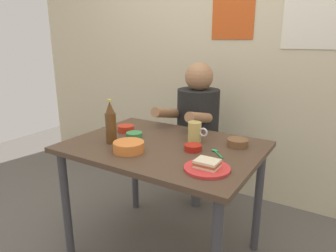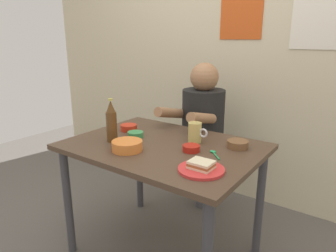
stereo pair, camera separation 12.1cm
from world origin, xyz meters
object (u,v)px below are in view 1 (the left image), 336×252
Objects in this scene: dining_table at (164,159)px; beer_mug at (195,132)px; person_seated at (197,116)px; sauce_bowl_chili at (126,128)px; plate_orange at (207,168)px; beer_bottle at (111,123)px; sandwich at (207,164)px; stool at (197,166)px.

dining_table is 0.25m from beer_mug.
person_seated reaches higher than sauce_bowl_chili.
beer_bottle is (-0.65, 0.06, 0.11)m from plate_orange.
dining_table is at bearing 152.00° from plate_orange.
plate_orange is 2.00× the size of sandwich.
sandwich is at bearing -21.60° from sauce_bowl_chili.
beer_mug is at bearing 34.09° from beer_bottle.
plate_orange is 0.42m from beer_mug.
beer_bottle is at bearing -145.91° from beer_mug.
sauce_bowl_chili is (-0.49, -0.05, -0.04)m from beer_mug.
person_seated reaches higher than beer_bottle.
sauce_bowl_chili is (-0.27, -0.53, -0.00)m from person_seated.
sauce_bowl_chili is at bearing 158.40° from sandwich.
person_seated reaches higher than beer_mug.
plate_orange is (0.45, -0.82, 0.40)m from stool.
sandwich reaches higher than stool.
person_seated is at bearing 119.12° from sandwich.
sandwich is 0.42× the size of beer_bottle.
person_seated is (-0.09, 0.62, 0.12)m from dining_table.
beer_mug is (-0.24, 0.34, 0.03)m from sandwich.
dining_table is 4.20× the size of beer_bottle.
sauce_bowl_chili reaches higher than stool.
sandwich is (0.45, -0.82, 0.42)m from stool.
person_seated is at bearing 119.12° from plate_orange.
beer_bottle is at bearing -104.49° from person_seated.
sauce_bowl_chili is (-0.72, 0.29, -0.01)m from sandwich.
sandwich is at bearing -55.25° from beer_mug.
dining_table is at bearing 152.00° from sandwich.
person_seated is at bearing 63.10° from sauce_bowl_chili.
beer_mug is 0.48× the size of beer_bottle.
beer_mug is (0.13, 0.15, 0.15)m from dining_table.
stool is 1.02m from plate_orange.
beer_bottle is (-0.19, -0.75, 0.09)m from person_seated.
person_seated is 5.71× the size of beer_mug.
beer_bottle is 0.26m from sauce_bowl_chili.
stool is at bearing 118.79° from sandwich.
plate_orange reaches higher than dining_table.
sandwich is (0.45, -0.81, 0.01)m from person_seated.
sauce_bowl_chili reaches higher than plate_orange.
dining_table is at bearing -14.33° from sauce_bowl_chili.
dining_table is 1.53× the size of person_seated.
plate_orange is at bearing -5.39° from beer_bottle.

